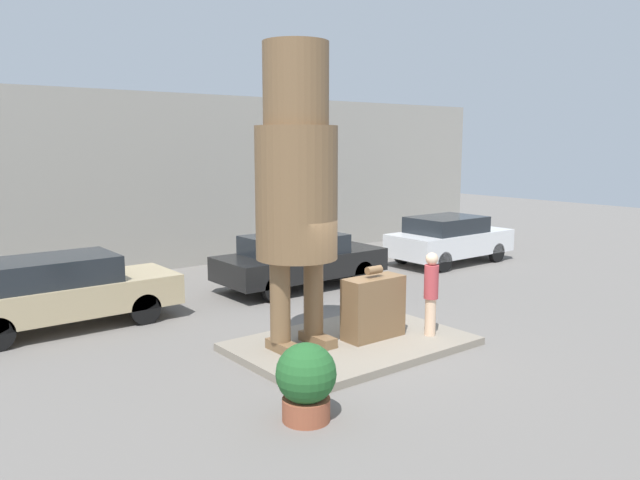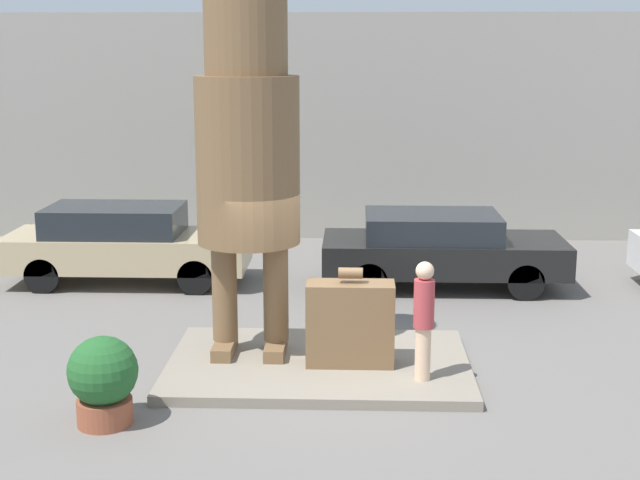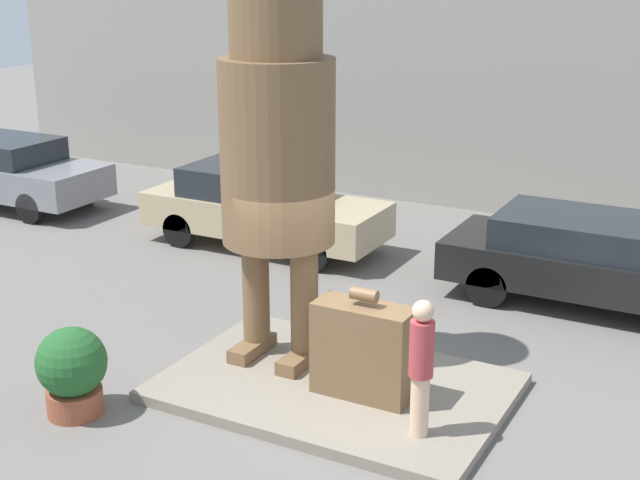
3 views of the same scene
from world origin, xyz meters
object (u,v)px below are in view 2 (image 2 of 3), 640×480
parked_car_tan (124,242)px  planter_pot (103,379)px  giant_suitcase (350,323)px  parked_car_black (440,247)px  statue_figure (247,136)px  tourist (424,316)px

parked_car_tan → planter_pot: 6.79m
giant_suitcase → parked_car_black: size_ratio=0.30×
parked_car_tan → statue_figure: bearing=-55.6°
statue_figure → planter_pot: bearing=-123.4°
giant_suitcase → parked_car_black: (1.69, 4.72, 0.04)m
tourist → parked_car_black: 5.35m
parked_car_black → planter_pot: bearing=-125.4°
giant_suitcase → tourist: bearing=-30.2°
planter_pot → statue_figure: bearing=56.6°
parked_car_tan → planter_pot: (1.43, -6.64, -0.23)m
statue_figure → planter_pot: statue_figure is taller
planter_pot → giant_suitcase: bearing=31.9°
giant_suitcase → parked_car_black: giant_suitcase is taller
statue_figure → tourist: 3.49m
tourist → parked_car_tan: tourist is taller
planter_pot → parked_car_black: bearing=54.6°
tourist → planter_pot: tourist is taller
statue_figure → giant_suitcase: size_ratio=3.87×
parked_car_tan → parked_car_black: parked_car_tan is taller
tourist → parked_car_black: (0.72, 5.29, -0.26)m
tourist → planter_pot: bearing=-162.0°
giant_suitcase → planter_pot: size_ratio=1.26×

